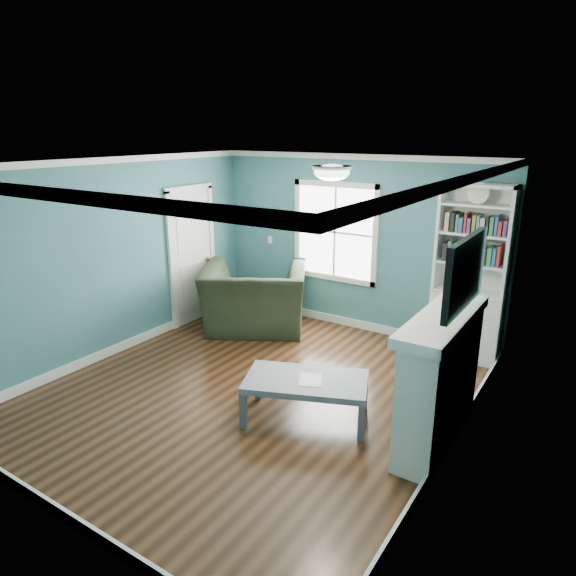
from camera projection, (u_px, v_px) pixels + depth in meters
The scene contains 13 objects.
floor at pixel (254, 391), 6.00m from camera, with size 5.00×5.00×0.00m, color black.
room_walls at pixel (252, 260), 5.53m from camera, with size 5.00×5.00×5.00m.
trim at pixel (252, 290), 5.63m from camera, with size 4.50×5.00×2.60m.
window at pixel (335, 232), 7.72m from camera, with size 1.40×0.06×1.50m.
bookshelf at pixel (469, 291), 6.65m from camera, with size 0.90×0.35×2.31m.
fireplace at pixel (441, 381), 4.89m from camera, with size 0.44×1.58×1.30m.
tv at pixel (465, 273), 4.50m from camera, with size 0.06×1.10×0.65m, color black.
door at pixel (192, 254), 7.96m from camera, with size 0.12×0.98×2.17m.
ceiling_fixture at pixel (332, 171), 4.86m from camera, with size 0.38×0.38×0.15m.
light_switch at pixel (270, 240), 8.41m from camera, with size 0.08×0.01×0.12m, color white.
recliner at pixel (255, 288), 7.69m from camera, with size 1.50×0.98×1.31m, color black.
coffee_table at pixel (306, 384), 5.33m from camera, with size 1.43×1.11×0.46m.
paper_sheet at pixel (310, 380), 5.29m from camera, with size 0.23×0.30×0.00m, color white.
Camera 1 is at (3.26, -4.29, 2.93)m, focal length 32.00 mm.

